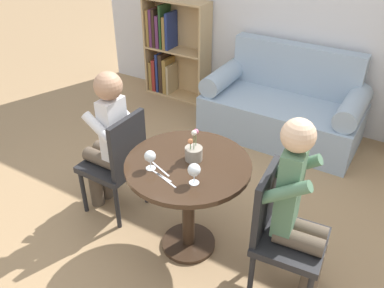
% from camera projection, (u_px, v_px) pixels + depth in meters
% --- Properties ---
extents(ground_plane, '(16.00, 16.00, 0.00)m').
position_uv_depth(ground_plane, '(189.00, 244.00, 3.07)').
color(ground_plane, tan).
extents(round_table, '(0.84, 0.84, 0.75)m').
position_uv_depth(round_table, '(188.00, 184.00, 2.76)').
color(round_table, '#382619').
rests_on(round_table, ground_plane).
extents(couch, '(1.59, 0.80, 0.92)m').
position_uv_depth(couch, '(283.00, 108.00, 4.26)').
color(couch, '#9EB2C6').
rests_on(couch, ground_plane).
extents(bookshelf_left, '(0.81, 0.28, 1.20)m').
position_uv_depth(bookshelf_left, '(171.00, 50.00, 5.01)').
color(bookshelf_left, tan).
rests_on(bookshelf_left, ground_plane).
extents(chair_left, '(0.42, 0.42, 0.90)m').
position_uv_depth(chair_left, '(118.00, 160.00, 3.14)').
color(chair_left, '#232326').
rests_on(chair_left, ground_plane).
extents(chair_right, '(0.46, 0.46, 0.90)m').
position_uv_depth(chair_right, '(280.00, 230.00, 2.51)').
color(chair_right, '#232326').
rests_on(chair_right, ground_plane).
extents(person_left, '(0.42, 0.34, 1.22)m').
position_uv_depth(person_left, '(107.00, 140.00, 3.09)').
color(person_left, brown).
rests_on(person_left, ground_plane).
extents(person_right, '(0.44, 0.37, 1.27)m').
position_uv_depth(person_right, '(299.00, 213.00, 2.39)').
color(person_right, brown).
rests_on(person_right, ground_plane).
extents(wine_glass_left, '(0.08, 0.08, 0.13)m').
position_uv_depth(wine_glass_left, '(150.00, 157.00, 2.56)').
color(wine_glass_left, white).
rests_on(wine_glass_left, round_table).
extents(wine_glass_right, '(0.08, 0.08, 0.14)m').
position_uv_depth(wine_glass_right, '(194.00, 171.00, 2.43)').
color(wine_glass_right, white).
rests_on(wine_glass_right, round_table).
extents(flower_vase, '(0.12, 0.12, 0.23)m').
position_uv_depth(flower_vase, '(194.00, 152.00, 2.67)').
color(flower_vase, '#9E9384').
rests_on(flower_vase, round_table).
extents(knife_left_setting, '(0.18, 0.07, 0.00)m').
position_uv_depth(knife_left_setting, '(166.00, 180.00, 2.50)').
color(knife_left_setting, silver).
rests_on(knife_left_setting, round_table).
extents(fork_left_setting, '(0.18, 0.08, 0.00)m').
position_uv_depth(fork_left_setting, '(161.00, 169.00, 2.60)').
color(fork_left_setting, silver).
rests_on(fork_left_setting, round_table).
extents(knife_right_setting, '(0.19, 0.05, 0.00)m').
position_uv_depth(knife_right_setting, '(161.00, 175.00, 2.55)').
color(knife_right_setting, silver).
rests_on(knife_right_setting, round_table).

